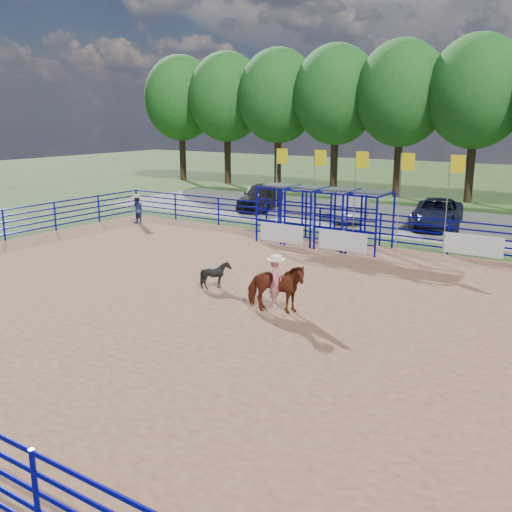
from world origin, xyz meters
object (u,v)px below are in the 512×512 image
(car_a, at_px, (261,196))
(car_c, at_px, (437,213))
(calf, at_px, (216,275))
(spectator_cowboy, at_px, (137,210))
(horse_and_rider, at_px, (276,284))
(car_b, at_px, (351,205))

(car_a, xyz_separation_m, car_c, (10.87, 0.18, -0.08))
(calf, relative_size, car_c, 0.18)
(calf, xyz_separation_m, car_c, (3.04, 15.12, 0.26))
(spectator_cowboy, bearing_deg, car_c, 30.69)
(calf, height_order, car_c, car_c)
(horse_and_rider, xyz_separation_m, car_a, (-10.78, 15.94, -0.07))
(calf, distance_m, car_c, 15.43)
(spectator_cowboy, xyz_separation_m, car_a, (2.75, 7.90, 0.01))
(calf, distance_m, spectator_cowboy, 12.71)
(horse_and_rider, height_order, calf, horse_and_rider)
(car_b, bearing_deg, car_c, 167.29)
(car_c, bearing_deg, calf, -112.44)
(horse_and_rider, bearing_deg, spectator_cowboy, 149.30)
(horse_and_rider, distance_m, car_b, 16.31)
(car_a, xyz_separation_m, car_b, (6.22, -0.28, -0.00))
(spectator_cowboy, distance_m, car_a, 8.37)
(spectator_cowboy, height_order, car_c, spectator_cowboy)
(calf, distance_m, car_b, 14.75)
(calf, xyz_separation_m, spectator_cowboy, (-10.58, 7.04, 0.33))
(horse_and_rider, distance_m, car_a, 19.24)
(calf, xyz_separation_m, car_a, (-7.83, 14.94, 0.34))
(horse_and_rider, relative_size, car_a, 0.51)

